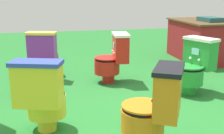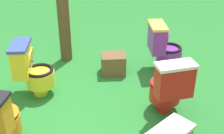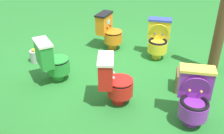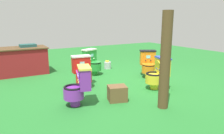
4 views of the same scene
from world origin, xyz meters
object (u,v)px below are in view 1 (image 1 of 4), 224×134
Objects in this scene: toilet_yellow at (43,96)px; toilet_purple at (45,54)px; small_crate at (32,83)px; toilet_red at (113,58)px; toilet_green at (194,66)px; vendor_table at (201,40)px; toilet_orange at (154,107)px.

toilet_yellow and toilet_purple have the same top height.
small_crate is at bearing 115.40° from toilet_yellow.
toilet_green is at bearing -120.43° from toilet_red.
vendor_table is at bearing 112.30° from small_crate.
toilet_orange is at bearing -35.77° from vendor_table.
toilet_orange is at bearing 116.93° from toilet_green.
small_crate is at bearing 107.93° from toilet_red.
toilet_red is (-0.69, -0.92, 0.00)m from toilet_green.
small_crate is (-1.17, -0.15, -0.23)m from toilet_yellow.
toilet_red is (-1.88, 0.10, 0.00)m from toilet_orange.
vendor_table reaches higher than toilet_green.
toilet_red is (-1.40, 1.00, -0.00)m from toilet_yellow.
toilet_orange is 1.96m from small_crate.
small_crate is (0.23, -1.14, -0.22)m from toilet_red.
toilet_green is 1.00× the size of toilet_orange.
vendor_table is at bearing 57.56° from toilet_yellow.
toilet_orange is 0.49× the size of vendor_table.
toilet_green is 0.49× the size of vendor_table.
toilet_orange and toilet_red have the same top height.
toilet_orange is at bearing -10.01° from toilet_yellow.
toilet_yellow is at bearing 91.74° from toilet_orange.
toilet_orange is 2.09× the size of small_crate.
toilet_green is (-0.71, 1.91, -0.00)m from toilet_yellow.
toilet_green and toilet_red have the same top height.
toilet_green and toilet_purple have the same top height.
toilet_orange is 2.52m from toilet_purple.
vendor_table reaches higher than toilet_red.
toilet_purple is (-1.88, 0.03, 0.00)m from toilet_yellow.
vendor_table is 3.42m from small_crate.
toilet_purple is at bearing 166.49° from small_crate.
toilet_yellow is 2.09× the size of small_crate.
toilet_purple is at bearing -79.02° from vendor_table.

